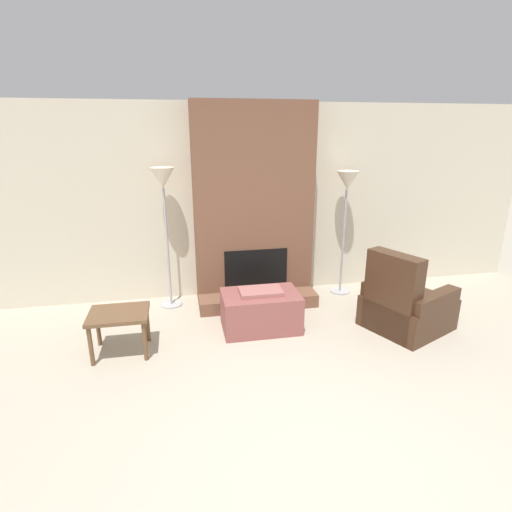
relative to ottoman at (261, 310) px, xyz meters
name	(u,v)px	position (x,y,z in m)	size (l,w,h in m)	color
ground_plane	(335,469)	(0.09, -2.12, -0.23)	(24.00, 24.00, 0.00)	#B2A893
wall_back	(250,202)	(0.09, 1.18, 1.07)	(8.27, 0.06, 2.60)	beige
fireplace	(253,211)	(0.09, 0.93, 1.00)	(1.56, 0.74, 2.60)	brown
ottoman	(261,310)	(0.00, 0.00, 0.00)	(0.89, 0.57, 0.49)	#8C4C47
armchair	(404,307)	(1.64, -0.32, 0.05)	(1.12, 1.08, 0.97)	#422819
side_table	(119,319)	(-1.55, -0.24, 0.16)	(0.60, 0.48, 0.46)	brown
floor_lamp_left	(164,190)	(-1.05, 0.88, 1.31)	(0.29, 0.29, 1.82)	#ADADB2
floor_lamp_right	(347,191)	(1.36, 0.88, 1.23)	(0.29, 0.29, 1.73)	#ADADB2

